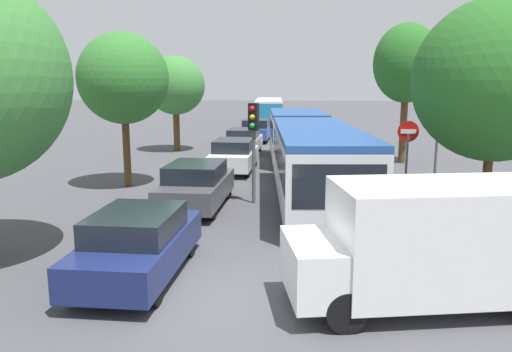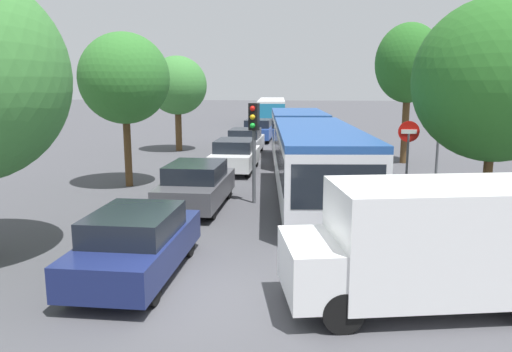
% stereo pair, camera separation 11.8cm
% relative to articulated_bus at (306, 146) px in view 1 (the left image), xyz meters
% --- Properties ---
extents(ground_plane, '(200.00, 200.00, 0.00)m').
position_rel_articulated_bus_xyz_m(ground_plane, '(-1.78, -11.57, -1.49)').
color(ground_plane, '#47474C').
extents(articulated_bus, '(4.14, 17.56, 2.58)m').
position_rel_articulated_bus_xyz_m(articulated_bus, '(0.00, 0.00, 0.00)').
color(articulated_bus, silver).
rests_on(articulated_bus, ground).
extents(city_bus_rear, '(3.09, 11.16, 2.38)m').
position_rel_articulated_bus_xyz_m(city_bus_rear, '(-3.50, 28.49, -0.12)').
color(city_bus_rear, teal).
rests_on(city_bus_rear, ground).
extents(queued_car_navy, '(1.84, 4.22, 1.46)m').
position_rel_articulated_bus_xyz_m(queued_car_navy, '(-3.57, -10.78, -0.75)').
color(queued_car_navy, navy).
rests_on(queued_car_navy, ground).
extents(queued_car_graphite, '(1.90, 4.36, 1.50)m').
position_rel_articulated_bus_xyz_m(queued_car_graphite, '(-3.59, -4.85, -0.73)').
color(queued_car_graphite, '#47474C').
rests_on(queued_car_graphite, ground).
extents(queued_car_white, '(1.88, 4.32, 1.49)m').
position_rel_articulated_bus_xyz_m(queued_car_white, '(-3.28, 1.96, -0.74)').
color(queued_car_white, white).
rests_on(queued_car_white, ground).
extents(queued_car_silver, '(1.83, 4.20, 1.45)m').
position_rel_articulated_bus_xyz_m(queued_car_silver, '(-3.51, 7.59, -0.76)').
color(queued_car_silver, '#B7BABF').
rests_on(queued_car_silver, ground).
extents(queued_car_blue, '(1.91, 4.39, 1.51)m').
position_rel_articulated_bus_xyz_m(queued_car_blue, '(-3.38, 13.94, -0.72)').
color(queued_car_blue, '#284799').
rests_on(queued_car_blue, ground).
extents(white_van, '(5.28, 2.87, 2.31)m').
position_rel_articulated_bus_xyz_m(white_van, '(2.29, -11.60, -0.25)').
color(white_van, white).
rests_on(white_van, ground).
extents(traffic_light, '(0.37, 0.39, 3.40)m').
position_rel_articulated_bus_xyz_m(traffic_light, '(-1.79, -4.03, 1.01)').
color(traffic_light, '#56595E').
rests_on(traffic_light, ground).
extents(no_entry_sign, '(0.70, 0.08, 2.82)m').
position_rel_articulated_bus_xyz_m(no_entry_sign, '(3.35, -3.60, 0.39)').
color(no_entry_sign, '#56595E').
rests_on(no_entry_sign, ground).
extents(direction_sign_post, '(0.12, 1.40, 3.60)m').
position_rel_articulated_bus_xyz_m(direction_sign_post, '(4.80, -1.70, 1.06)').
color(direction_sign_post, '#56595E').
rests_on(direction_sign_post, ground).
extents(tree_left_mid, '(3.46, 3.46, 5.96)m').
position_rel_articulated_bus_xyz_m(tree_left_mid, '(-7.00, -1.63, 2.63)').
color(tree_left_mid, '#51381E').
rests_on(tree_left_mid, ground).
extents(tree_left_far, '(3.46, 3.46, 5.58)m').
position_rel_articulated_bus_xyz_m(tree_left_far, '(-7.65, 8.55, 2.36)').
color(tree_left_far, '#51381E').
rests_on(tree_left_far, ground).
extents(tree_right_near, '(4.45, 4.45, 6.37)m').
position_rel_articulated_bus_xyz_m(tree_right_near, '(5.07, -6.19, 2.65)').
color(tree_right_near, '#51381E').
rests_on(tree_right_near, ground).
extents(tree_right_mid, '(3.27, 3.27, 6.95)m').
position_rel_articulated_bus_xyz_m(tree_right_mid, '(4.92, 5.26, 3.47)').
color(tree_right_mid, '#51381E').
rests_on(tree_right_mid, ground).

